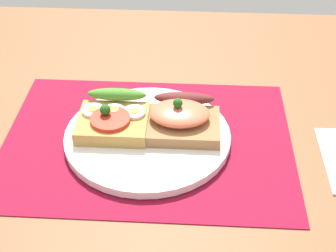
% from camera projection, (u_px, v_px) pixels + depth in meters
% --- Properties ---
extents(ground_plane, '(1.20, 0.90, 0.03)m').
position_uv_depth(ground_plane, '(148.00, 149.00, 0.75)').
color(ground_plane, brown).
extents(placemat, '(0.42, 0.31, 0.00)m').
position_uv_depth(placemat, '(148.00, 140.00, 0.74)').
color(placemat, maroon).
rests_on(placemat, ground_plane).
extents(plate, '(0.24, 0.24, 0.01)m').
position_uv_depth(plate, '(148.00, 137.00, 0.73)').
color(plate, white).
rests_on(plate, placemat).
extents(sandwich_egg_tomato, '(0.10, 0.10, 0.04)m').
position_uv_depth(sandwich_egg_tomato, '(113.00, 118.00, 0.73)').
color(sandwich_egg_tomato, '#B58742').
rests_on(sandwich_egg_tomato, plate).
extents(sandwich_salmon, '(0.11, 0.10, 0.05)m').
position_uv_depth(sandwich_salmon, '(182.00, 118.00, 0.73)').
color(sandwich_salmon, '#9B6C42').
rests_on(sandwich_salmon, plate).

